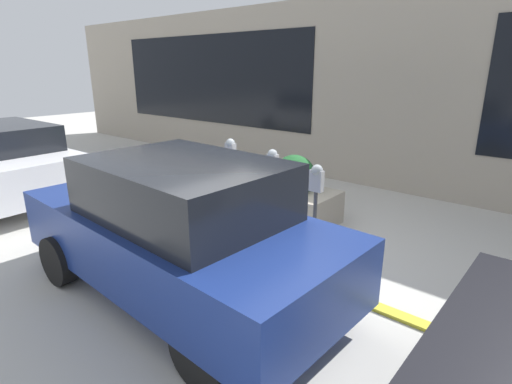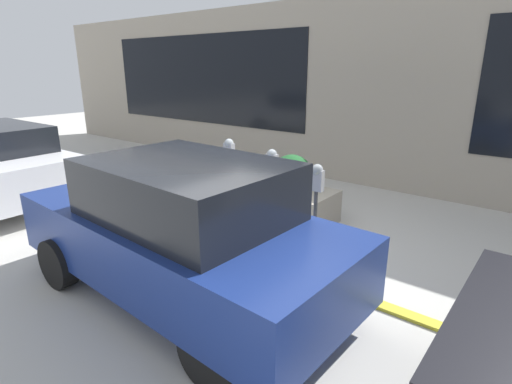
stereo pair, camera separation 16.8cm
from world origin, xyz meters
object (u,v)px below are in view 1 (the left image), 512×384
object	(u,v)px
parking_meter_nearest	(316,189)
parking_meter_second	(272,180)
parked_car_middle	(179,228)
parked_car_rear	(0,161)
parking_meter_middle	(231,166)
planter_box	(293,195)

from	to	relation	value
parking_meter_nearest	parking_meter_second	distance (m)	0.74
parking_meter_second	parked_car_middle	bearing A→B (deg)	90.36
parking_meter_second	parked_car_rear	bearing A→B (deg)	17.33
parked_car_rear	parked_car_middle	bearing A→B (deg)	178.66
parking_meter_middle	parked_car_rear	size ratio (longest dim) A/B	0.36
parked_car_middle	parked_car_rear	bearing A→B (deg)	2.15
parking_meter_middle	planter_box	distance (m)	1.40
parking_meter_middle	parking_meter_nearest	bearing A→B (deg)	-177.16
planter_box	parked_car_rear	bearing A→B (deg)	28.42
parking_meter_second	parked_car_rear	xyz separation A→B (m)	(5.62, 1.76, -0.25)
planter_box	parking_meter_second	bearing A→B (deg)	108.59
parking_meter_nearest	parking_meter_second	world-z (taller)	parking_meter_second
parking_meter_nearest	planter_box	size ratio (longest dim) A/B	0.93
parking_meter_second	planter_box	bearing A→B (deg)	-71.41
parked_car_middle	parked_car_rear	distance (m)	5.64
parked_car_rear	parking_meter_middle	bearing A→B (deg)	-162.15
parking_meter_middle	parked_car_middle	distance (m)	1.89
parking_meter_nearest	planter_box	world-z (taller)	parking_meter_nearest
parking_meter_middle	parking_meter_second	bearing A→B (deg)	-175.50
parking_meter_middle	parked_car_middle	bearing A→B (deg)	114.84
planter_box	parking_meter_middle	bearing A→B (deg)	70.62
parking_meter_second	parking_meter_middle	world-z (taller)	parking_meter_middle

